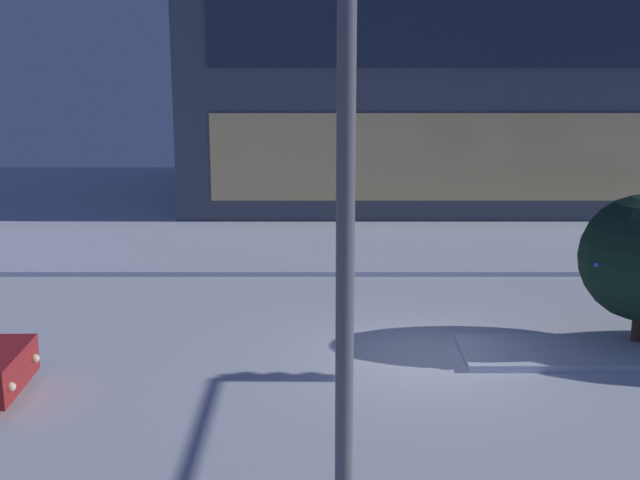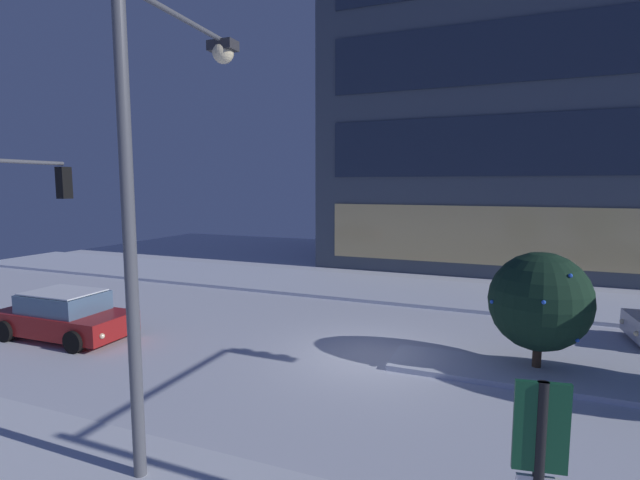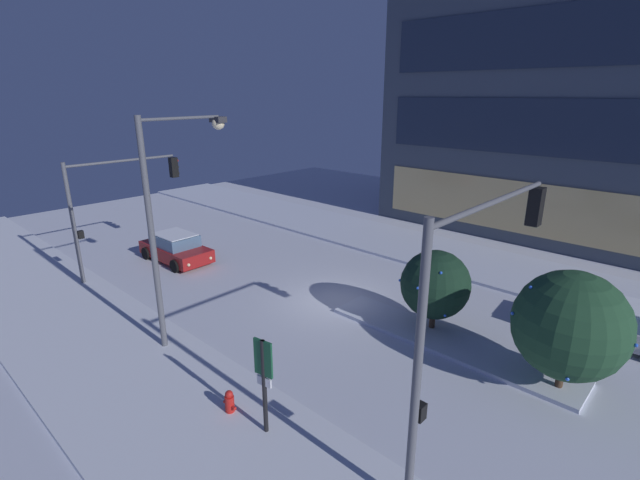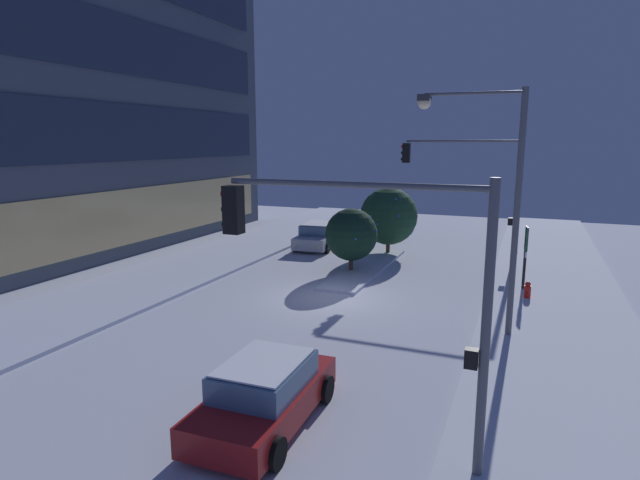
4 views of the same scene
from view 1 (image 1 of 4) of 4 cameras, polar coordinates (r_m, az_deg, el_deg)
The scene contains 3 objects.
ground at distance 16.66m, azimuth 7.30°, elevation -7.97°, with size 52.00×52.00×0.00m, color silver.
curb_strip_far at distance 24.64m, azimuth 4.89°, elevation -0.74°, with size 52.00×5.20×0.14m, color silver.
street_lamp_arched at distance 9.49m, azimuth 1.31°, elevation 7.99°, with size 0.57×3.27×7.86m.
Camera 1 is at (-2.09, -15.41, 5.99)m, focal length 46.94 mm.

